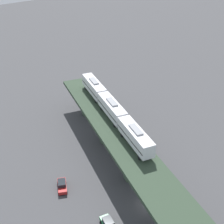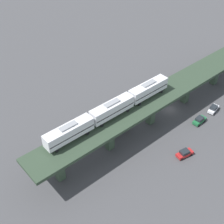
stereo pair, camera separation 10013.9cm
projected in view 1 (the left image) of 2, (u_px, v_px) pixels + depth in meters
name	position (u px, v px, depth m)	size (l,w,h in m)	color
ground_plane	(147.00, 206.00, 62.61)	(400.00, 400.00, 0.00)	#424244
elevated_viaduct	(149.00, 179.00, 59.09)	(33.80, 90.68, 8.38)	#2C3D2C
subway_train	(112.00, 108.00, 74.49)	(13.09, 36.50, 4.45)	silver
street_car_green	(108.00, 224.00, 57.68)	(2.78, 4.70, 1.89)	#1E6638
street_car_red	(62.00, 185.00, 66.31)	(3.60, 4.74, 1.89)	#AD1E1E
delivery_truck	(127.00, 145.00, 76.98)	(5.97, 7.19, 3.20)	#333338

